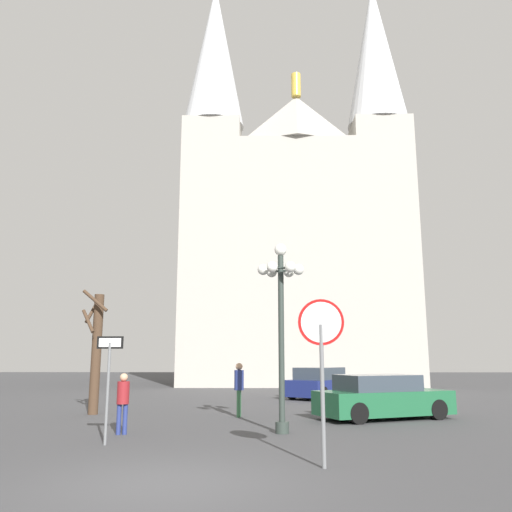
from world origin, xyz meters
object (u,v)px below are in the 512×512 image
Objects in this scene: cathedral at (295,245)px; parked_car_far_green at (382,398)px; parked_car_near_navy at (321,384)px; pedestrian_walking at (123,398)px; pedestrian_standing at (239,384)px; stop_sign at (321,346)px; one_way_arrow_sign at (108,374)px; bare_tree at (96,350)px; street_lamp at (281,305)px.

cathedral reaches higher than parked_car_far_green.
pedestrian_walking is (-6.46, -12.04, 0.24)m from parked_car_near_navy.
stop_sign is at bearing -76.31° from pedestrian_standing.
pedestrian_walking is at bearing 92.52° from one_way_arrow_sign.
stop_sign is at bearing -27.12° from one_way_arrow_sign.
one_way_arrow_sign is 0.56× the size of parked_car_near_navy.
cathedral reaches higher than bare_tree.
street_lamp reaches higher than bare_tree.
cathedral is 17.92× the size of pedestrian_standing.
street_lamp is at bearing 25.01° from one_way_arrow_sign.
stop_sign reaches higher than pedestrian_standing.
stop_sign reaches higher than parked_car_near_navy.
street_lamp is 12.27m from parked_car_near_navy.
parked_car_near_navy is at bearing 39.72° from bare_tree.
bare_tree reaches higher than parked_car_far_green.
pedestrian_standing is at bearing 63.78° from one_way_arrow_sign.
pedestrian_standing is (2.86, 4.01, 0.15)m from pedestrian_walking.
one_way_arrow_sign is (-4.76, 2.44, -0.62)m from stop_sign.
stop_sign is 5.38m from one_way_arrow_sign.
street_lamp is at bearing 98.24° from stop_sign.
pedestrian_standing is (-3.21, -21.71, -9.49)m from cathedral.
pedestrian_walking is 4.93m from pedestrian_standing.
one_way_arrow_sign is at bearing -87.48° from pedestrian_walking.
stop_sign is at bearing -40.18° from pedestrian_walking.
cathedral is 23.91m from pedestrian_standing.
street_lamp is (4.12, 1.92, 1.80)m from one_way_arrow_sign.
parked_car_near_navy is at bearing 65.82° from pedestrian_standing.
bare_tree reaches higher than parked_car_near_navy.
stop_sign reaches higher than parked_car_far_green.
parked_car_near_navy is (1.63, 16.12, -1.51)m from stop_sign.
stop_sign is 16.27m from parked_car_near_navy.
cathedral is 29.42m from one_way_arrow_sign.
pedestrian_standing is (-1.97, 8.09, -1.11)m from stop_sign.
pedestrian_standing is (-3.60, -8.03, 0.39)m from parked_car_near_navy.
street_lamp is at bearing -34.32° from bare_tree.
pedestrian_walking is at bearing -103.27° from cathedral.
stop_sign is at bearing -81.76° from street_lamp.
street_lamp reaches higher than pedestrian_standing.
one_way_arrow_sign is at bearing -102.35° from cathedral.
bare_tree reaches higher than pedestrian_standing.
stop_sign is at bearing -92.38° from cathedral.
cathedral is 30.98m from stop_sign.
cathedral reaches higher than one_way_arrow_sign.
pedestrian_standing is at bearing -114.18° from parked_car_near_navy.
bare_tree is 2.45× the size of pedestrian_standing.
pedestrian_walking is (-4.83, 4.08, -1.27)m from stop_sign.
stop_sign is 1.25× the size of one_way_arrow_sign.
bare_tree is at bearing 110.63° from one_way_arrow_sign.
bare_tree is 11.53m from parked_car_near_navy.
bare_tree is at bearing 116.18° from pedestrian_walking.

